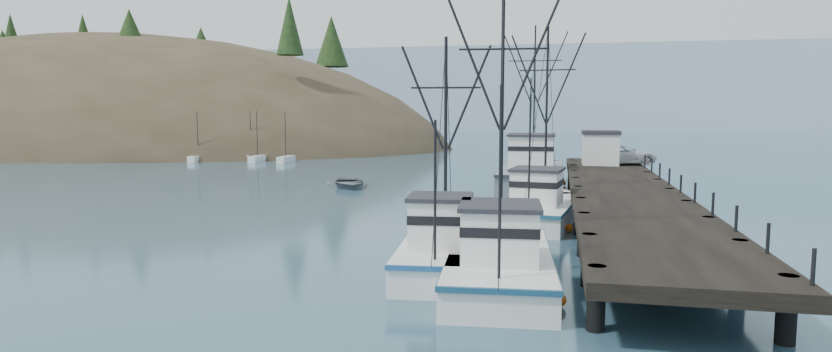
# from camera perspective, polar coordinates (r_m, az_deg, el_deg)

# --- Properties ---
(ground) EXTENTS (400.00, 400.00, 0.00)m
(ground) POSITION_cam_1_polar(r_m,az_deg,el_deg) (26.58, -10.70, -8.63)
(ground) COLOR #2B4C5F
(ground) RESTS_ON ground
(pier) EXTENTS (6.00, 44.00, 2.00)m
(pier) POSITION_cam_1_polar(r_m,az_deg,el_deg) (40.12, 17.74, -1.39)
(pier) COLOR black
(pier) RESTS_ON ground
(headland) EXTENTS (134.80, 78.00, 51.00)m
(headland) POSITION_cam_1_polar(r_m,az_deg,el_deg) (133.51, -27.32, 0.56)
(headland) COLOR #382D1E
(headland) RESTS_ON ground
(distant_ridge) EXTENTS (360.00, 40.00, 26.00)m
(distant_ridge) POSITION_cam_1_polar(r_m,az_deg,el_deg) (193.74, 12.33, 3.95)
(distant_ridge) COLOR #9EB2C6
(distant_ridge) RESTS_ON ground
(distant_ridge_far) EXTENTS (180.00, 25.00, 18.00)m
(distant_ridge_far) POSITION_cam_1_polar(r_m,az_deg,el_deg) (214.68, -1.17, 4.28)
(distant_ridge_far) COLOR silver
(distant_ridge_far) RESTS_ON ground
(moored_sailboats) EXTENTS (19.68, 18.60, 6.35)m
(moored_sailboats) POSITION_cam_1_polar(r_m,az_deg,el_deg) (89.12, -14.81, 1.78)
(moored_sailboats) COLOR white
(moored_sailboats) RESTS_ON ground
(trawler_near) EXTENTS (4.62, 11.81, 11.85)m
(trawler_near) POSITION_cam_1_polar(r_m,az_deg,el_deg) (25.26, 7.38, -7.44)
(trawler_near) COLOR white
(trawler_near) RESTS_ON ground
(trawler_mid) EXTENTS (4.00, 9.86, 9.94)m
(trawler_mid) POSITION_cam_1_polar(r_m,az_deg,el_deg) (26.90, 2.41, -6.56)
(trawler_mid) COLOR white
(trawler_mid) RESTS_ON ground
(trawler_far) EXTENTS (5.10, 11.62, 11.77)m
(trawler_far) POSITION_cam_1_polar(r_m,az_deg,el_deg) (38.81, 10.97, -2.75)
(trawler_far) COLOR white
(trawler_far) RESTS_ON ground
(work_vessel) EXTENTS (5.01, 16.64, 13.83)m
(work_vessel) POSITION_cam_1_polar(r_m,az_deg,el_deg) (54.54, 10.17, 0.22)
(work_vessel) COLOR slate
(work_vessel) RESTS_ON ground
(pier_shed) EXTENTS (3.00, 3.20, 2.80)m
(pier_shed) POSITION_cam_1_polar(r_m,az_deg,el_deg) (55.28, 15.89, 2.44)
(pier_shed) COLOR silver
(pier_shed) RESTS_ON pier
(pickup_truck) EXTENTS (6.22, 4.37, 1.57)m
(pickup_truck) POSITION_cam_1_polar(r_m,az_deg,el_deg) (56.04, 17.65, 1.79)
(pickup_truck) COLOR silver
(pickup_truck) RESTS_ON pier
(motorboat) EXTENTS (5.66, 6.36, 1.09)m
(motorboat) POSITION_cam_1_polar(r_m,az_deg,el_deg) (54.68, -5.89, -1.00)
(motorboat) COLOR #5A6064
(motorboat) RESTS_ON ground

